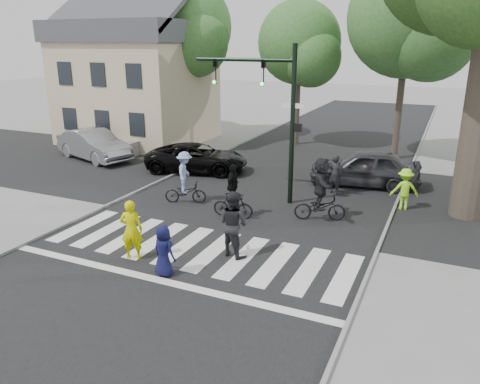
# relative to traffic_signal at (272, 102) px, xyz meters

# --- Properties ---
(ground) EXTENTS (120.00, 120.00, 0.00)m
(ground) POSITION_rel_traffic_signal_xyz_m (-0.35, -6.20, -3.90)
(ground) COLOR gray
(ground) RESTS_ON ground
(road_stem) EXTENTS (10.00, 70.00, 0.01)m
(road_stem) POSITION_rel_traffic_signal_xyz_m (-0.35, -1.20, -3.90)
(road_stem) COLOR black
(road_stem) RESTS_ON ground
(road_cross) EXTENTS (70.00, 10.00, 0.01)m
(road_cross) POSITION_rel_traffic_signal_xyz_m (-0.35, 1.80, -3.89)
(road_cross) COLOR black
(road_cross) RESTS_ON ground
(curb_left) EXTENTS (0.10, 70.00, 0.10)m
(curb_left) POSITION_rel_traffic_signal_xyz_m (-5.40, -1.20, -3.85)
(curb_left) COLOR gray
(curb_left) RESTS_ON ground
(curb_right) EXTENTS (0.10, 70.00, 0.10)m
(curb_right) POSITION_rel_traffic_signal_xyz_m (4.70, -1.20, -3.85)
(curb_right) COLOR gray
(curb_right) RESTS_ON ground
(crosswalk) EXTENTS (10.00, 3.85, 0.01)m
(crosswalk) POSITION_rel_traffic_signal_xyz_m (-0.35, -5.54, -3.89)
(crosswalk) COLOR silver
(crosswalk) RESTS_ON ground
(traffic_signal) EXTENTS (4.45, 0.29, 6.00)m
(traffic_signal) POSITION_rel_traffic_signal_xyz_m (0.00, 0.00, 0.00)
(traffic_signal) COLOR black
(traffic_signal) RESTS_ON ground
(bg_tree_0) EXTENTS (5.46, 5.20, 8.97)m
(bg_tree_0) POSITION_rel_traffic_signal_xyz_m (-14.09, 9.80, 2.24)
(bg_tree_0) COLOR brown
(bg_tree_0) RESTS_ON ground
(bg_tree_1) EXTENTS (6.09, 5.80, 9.80)m
(bg_tree_1) POSITION_rel_traffic_signal_xyz_m (-9.06, 9.28, 2.75)
(bg_tree_1) COLOR brown
(bg_tree_1) RESTS_ON ground
(bg_tree_2) EXTENTS (5.04, 4.80, 8.40)m
(bg_tree_2) POSITION_rel_traffic_signal_xyz_m (-2.11, 10.42, 1.88)
(bg_tree_2) COLOR brown
(bg_tree_2) RESTS_ON ground
(bg_tree_3) EXTENTS (6.30, 6.00, 10.20)m
(bg_tree_3) POSITION_rel_traffic_signal_xyz_m (3.95, 9.07, 3.04)
(bg_tree_3) COLOR brown
(bg_tree_3) RESTS_ON ground
(house) EXTENTS (8.40, 8.10, 8.82)m
(house) POSITION_rel_traffic_signal_xyz_m (-11.85, 7.78, -0.10)
(house) COLOR beige
(house) RESTS_ON ground
(pedestrian_woman) EXTENTS (0.76, 0.64, 1.79)m
(pedestrian_woman) POSITION_rel_traffic_signal_xyz_m (-1.76, -6.57, -3.01)
(pedestrian_woman) COLOR #E0E400
(pedestrian_woman) RESTS_ON ground
(pedestrian_child) EXTENTS (0.79, 0.60, 1.43)m
(pedestrian_child) POSITION_rel_traffic_signal_xyz_m (-0.35, -7.06, -3.18)
(pedestrian_child) COLOR #0F113B
(pedestrian_child) RESTS_ON ground
(pedestrian_adult) EXTENTS (1.15, 1.01, 1.99)m
(pedestrian_adult) POSITION_rel_traffic_signal_xyz_m (0.82, -5.16, -2.91)
(pedestrian_adult) COLOR black
(pedestrian_adult) RESTS_ON ground
(cyclist_left) EXTENTS (1.71, 1.19, 2.05)m
(cyclist_left) POSITION_rel_traffic_signal_xyz_m (-2.89, -1.67, -3.01)
(cyclist_left) COLOR black
(cyclist_left) RESTS_ON ground
(cyclist_mid) EXTENTS (1.53, 0.94, 1.97)m
(cyclist_mid) POSITION_rel_traffic_signal_xyz_m (-0.52, -2.34, -3.09)
(cyclist_mid) COLOR black
(cyclist_mid) RESTS_ON ground
(cyclist_right) EXTENTS (1.90, 1.76, 2.28)m
(cyclist_right) POSITION_rel_traffic_signal_xyz_m (2.39, -1.31, -2.88)
(cyclist_right) COLOR black
(cyclist_right) RESTS_ON ground
(car_suv) EXTENTS (5.27, 3.35, 1.35)m
(car_suv) POSITION_rel_traffic_signal_xyz_m (-4.76, 2.58, -3.22)
(car_suv) COLOR black
(car_suv) RESTS_ON ground
(car_silver) EXTENTS (5.16, 3.08, 1.61)m
(car_silver) POSITION_rel_traffic_signal_xyz_m (-10.98, 2.45, -3.10)
(car_silver) COLOR gray
(car_silver) RESTS_ON ground
(car_grey) EXTENTS (4.92, 2.57, 1.60)m
(car_grey) POSITION_rel_traffic_signal_xyz_m (3.04, 3.58, -3.10)
(car_grey) COLOR #323035
(car_grey) RESTS_ON ground
(bystander_hivis) EXTENTS (1.16, 0.87, 1.59)m
(bystander_hivis) POSITION_rel_traffic_signal_xyz_m (4.97, 1.08, -3.11)
(bystander_hivis) COLOR #A8FE25
(bystander_hivis) RESTS_ON ground
(bystander_dark) EXTENTS (0.71, 0.59, 1.66)m
(bystander_dark) POSITION_rel_traffic_signal_xyz_m (2.15, 1.91, -3.07)
(bystander_dark) COLOR black
(bystander_dark) RESTS_ON ground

